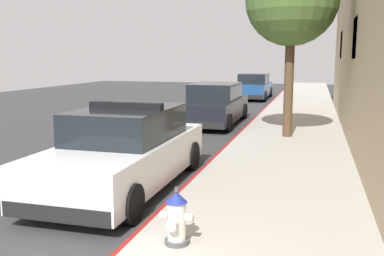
% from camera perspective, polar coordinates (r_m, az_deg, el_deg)
% --- Properties ---
extents(ground_plane, '(31.60, 60.00, 0.20)m').
position_cam_1_polar(ground_plane, '(15.24, -10.32, -0.87)').
color(ground_plane, '#353538').
extents(sidewalk_pavement, '(3.20, 60.00, 0.14)m').
position_cam_1_polar(sidewalk_pavement, '(13.69, 12.85, -1.36)').
color(sidewalk_pavement, '#ADA89E').
rests_on(sidewalk_pavement, ground).
extents(curb_painted_edge, '(0.08, 60.00, 0.14)m').
position_cam_1_polar(curb_painted_edge, '(13.87, 6.06, -1.05)').
color(curb_painted_edge, maroon).
rests_on(curb_painted_edge, ground).
extents(police_cruiser, '(1.94, 4.84, 1.68)m').
position_cam_1_polar(police_cruiser, '(8.56, -8.69, -2.93)').
color(police_cruiser, white).
rests_on(police_cruiser, ground).
extents(parked_car_silver_ahead, '(1.94, 4.84, 1.56)m').
position_cam_1_polar(parked_car_silver_ahead, '(16.71, 2.99, 3.06)').
color(parked_car_silver_ahead, black).
rests_on(parked_car_silver_ahead, ground).
extents(parked_car_dark_far, '(1.94, 4.84, 1.56)m').
position_cam_1_polar(parked_car_dark_far, '(27.25, 8.08, 5.37)').
color(parked_car_dark_far, navy).
rests_on(parked_car_dark_far, ground).
extents(fire_hydrant, '(0.44, 0.40, 0.76)m').
position_cam_1_polar(fire_hydrant, '(5.71, -2.05, -11.73)').
color(fire_hydrant, '#4C4C51').
rests_on(fire_hydrant, sidewalk_pavement).
extents(street_tree, '(2.74, 2.74, 5.46)m').
position_cam_1_polar(street_tree, '(13.57, 12.95, 16.06)').
color(street_tree, brown).
rests_on(street_tree, sidewalk_pavement).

